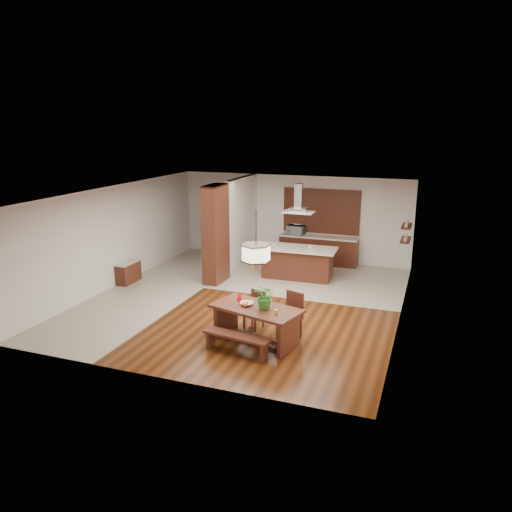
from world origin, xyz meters
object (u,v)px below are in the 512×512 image
at_px(hallway_console, 128,272).
at_px(pendant_lantern, 256,241).
at_px(dining_chair_left, 254,310).
at_px(foliage_plant, 265,297).
at_px(microwave, 296,230).
at_px(dining_table, 256,316).
at_px(range_hood, 299,198).
at_px(dining_bench, 237,344).
at_px(dining_chair_right, 289,316).
at_px(kitchen_island, 297,262).
at_px(fruit_bowl, 247,304).
at_px(island_cup, 310,247).

bearing_deg(hallway_console, pendant_lantern, -27.40).
distance_m(dining_chair_left, foliage_plant, 1.09).
relative_size(foliage_plant, microwave, 0.95).
height_order(dining_table, dining_chair_left, dining_chair_left).
bearing_deg(dining_chair_left, foliage_plant, -37.28).
bearing_deg(range_hood, dining_bench, -87.70).
bearing_deg(dining_chair_left, pendant_lantern, -49.71).
relative_size(dining_chair_right, microwave, 1.82).
height_order(dining_chair_left, kitchen_island, kitchen_island).
bearing_deg(microwave, kitchen_island, -64.21).
xyz_separation_m(dining_table, pendant_lantern, (0.00, 0.00, 1.66)).
distance_m(dining_table, microwave, 6.64).
distance_m(hallway_console, range_hood, 5.50).
xyz_separation_m(dining_chair_right, fruit_bowl, (-0.85, -0.40, 0.32)).
bearing_deg(kitchen_island, pendant_lantern, -86.84).
relative_size(dining_chair_left, foliage_plant, 1.63).
bearing_deg(island_cup, dining_chair_left, -94.55).
bearing_deg(microwave, fruit_bowl, -75.23).
distance_m(dining_bench, range_hood, 5.86).
relative_size(foliage_plant, fruit_bowl, 1.96).
bearing_deg(island_cup, dining_bench, -92.02).
height_order(dining_chair_left, range_hood, range_hood).
height_order(dining_bench, pendant_lantern, pendant_lantern).
xyz_separation_m(pendant_lantern, kitchen_island, (-0.40, 4.73, -1.74)).
xyz_separation_m(island_cup, microwave, (-0.98, 1.88, 0.08)).
xyz_separation_m(dining_table, dining_bench, (-0.18, -0.67, -0.38)).
bearing_deg(pendant_lantern, dining_chair_left, 114.10).
height_order(range_hood, microwave, range_hood).
xyz_separation_m(kitchen_island, island_cup, (0.41, -0.06, 0.52)).
relative_size(dining_chair_left, pendant_lantern, 0.67).
relative_size(hallway_console, fruit_bowl, 3.19).
height_order(hallway_console, kitchen_island, kitchen_island).
distance_m(dining_chair_left, island_cup, 4.03).
bearing_deg(dining_chair_right, kitchen_island, 123.38).
xyz_separation_m(dining_bench, island_cup, (0.19, 5.34, 0.82)).
height_order(pendant_lantern, foliage_plant, pendant_lantern).
bearing_deg(pendant_lantern, range_hood, 94.81).
bearing_deg(dining_table, range_hood, 94.81).
relative_size(range_hood, microwave, 1.59).
relative_size(pendant_lantern, range_hood, 1.46).
distance_m(dining_table, dining_chair_right, 0.76).
bearing_deg(dining_chair_left, dining_chair_right, 1.00).
height_order(kitchen_island, microwave, microwave).
bearing_deg(dining_chair_left, range_hood, 107.45).
distance_m(fruit_bowl, microwave, 6.55).
xyz_separation_m(fruit_bowl, kitchen_island, (-0.17, 4.69, -0.33)).
bearing_deg(island_cup, hallway_console, -157.36).
xyz_separation_m(kitchen_island, microwave, (-0.57, 1.82, 0.61)).
distance_m(fruit_bowl, kitchen_island, 4.70).
distance_m(hallway_console, dining_chair_left, 5.05).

